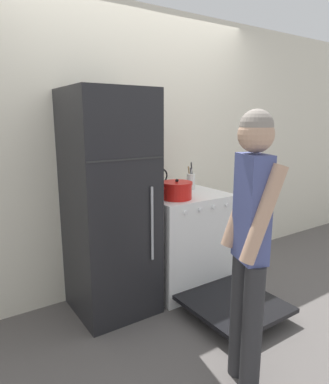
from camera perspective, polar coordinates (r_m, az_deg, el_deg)
ground_plane at (r=3.54m, az=-4.25°, el=-14.27°), size 14.00×14.00×0.00m
wall_back at (r=3.21m, az=-4.87°, el=6.77°), size 10.00×0.06×2.55m
refrigerator at (r=2.78m, az=-9.09°, el=-2.10°), size 0.62×0.66×1.80m
stove_range at (r=3.24m, az=3.51°, el=-8.24°), size 0.76×1.36×0.90m
dutch_oven_pot at (r=2.92m, az=2.07°, el=0.29°), size 0.31×0.27×0.17m
tea_kettle at (r=3.14m, az=-0.51°, el=1.02°), size 0.22×0.18×0.23m
utensil_jar at (r=3.34m, az=4.41°, el=1.86°), size 0.08×0.08×0.26m
person at (r=1.97m, az=14.11°, el=-7.39°), size 0.34×0.39×1.62m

